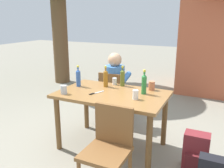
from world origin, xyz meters
TOP-DOWN VIEW (x-y plane):
  - ground_plane at (0.00, 0.00)m, footprint 24.00×24.00m
  - dining_table at (0.00, 0.00)m, footprint 1.41×0.88m
  - chair_far_left at (-0.32, 0.74)m, footprint 0.45×0.45m
  - chair_near_right at (0.32, -0.74)m, footprint 0.44×0.44m
  - person_in_white_shirt at (-0.32, 0.85)m, footprint 0.47×0.62m
  - bottle_olive at (-0.01, 0.36)m, footprint 0.06×0.06m
  - bottle_amber at (-0.21, 0.22)m, footprint 0.06×0.06m
  - bottle_green at (0.38, 0.14)m, footprint 0.06×0.06m
  - bottle_blue at (-0.56, 0.08)m, footprint 0.06×0.06m
  - cup_white at (0.36, -0.10)m, footprint 0.07×0.07m
  - cup_steel at (-0.54, -0.30)m, footprint 0.08×0.08m
  - cup_terracotta at (0.43, 0.35)m, footprint 0.08×0.08m
  - cup_glass at (-0.14, 0.38)m, footprint 0.06×0.06m
  - table_knife at (-0.18, -0.11)m, footprint 0.11×0.23m
  - backpack_by_near_side at (1.09, -0.05)m, footprint 0.28×0.24m
  - brick_kiosk at (1.10, 3.58)m, footprint 1.86×1.99m

SIDE VIEW (x-z plane):
  - ground_plane at x=0.00m, z-range 0.00..0.00m
  - backpack_by_near_side at x=1.09m, z-range -0.01..0.45m
  - chair_far_left at x=-0.32m, z-range 0.05..0.92m
  - chair_near_right at x=0.32m, z-range 0.05..0.92m
  - person_in_white_shirt at x=-0.32m, z-range 0.07..1.25m
  - dining_table at x=0.00m, z-range 0.28..1.06m
  - table_knife at x=-0.18m, z-range 0.78..0.79m
  - cup_glass at x=-0.14m, z-range 0.78..0.88m
  - cup_steel at x=-0.54m, z-range 0.78..0.89m
  - cup_white at x=0.36m, z-range 0.78..0.89m
  - cup_terracotta at x=0.43m, z-range 0.78..0.90m
  - bottle_olive at x=-0.01m, z-range 0.76..1.05m
  - bottle_amber at x=-0.21m, z-range 0.76..1.05m
  - bottle_blue at x=-0.56m, z-range 0.76..1.06m
  - bottle_green at x=0.38m, z-range 0.76..1.07m
  - brick_kiosk at x=1.10m, z-range 0.07..2.82m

